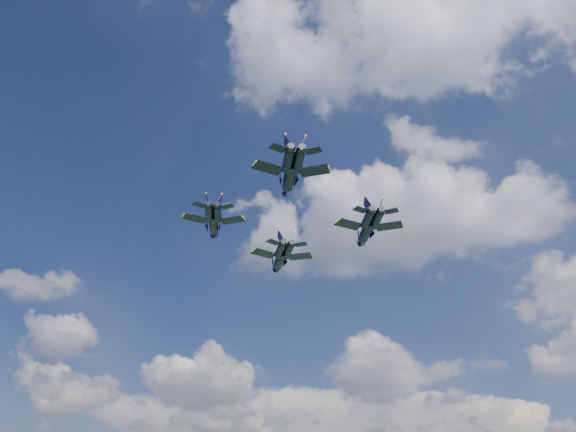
# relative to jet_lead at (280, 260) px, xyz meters

# --- Properties ---
(jet_lead) EXTENTS (12.62, 16.42, 4.05)m
(jet_lead) POSITION_rel_jet_lead_xyz_m (0.00, 0.00, 0.00)
(jet_lead) COLOR black
(jet_left) EXTENTS (10.86, 14.75, 3.55)m
(jet_left) POSITION_rel_jet_lead_xyz_m (-5.25, -19.67, -0.27)
(jet_left) COLOR black
(jet_right) EXTENTS (12.54, 17.06, 4.10)m
(jet_right) POSITION_rel_jet_lead_xyz_m (20.18, -5.11, 0.47)
(jet_right) COLOR black
(jet_slot) EXTENTS (12.26, 16.56, 4.01)m
(jet_slot) POSITION_rel_jet_lead_xyz_m (12.71, -26.72, 1.66)
(jet_slot) COLOR black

